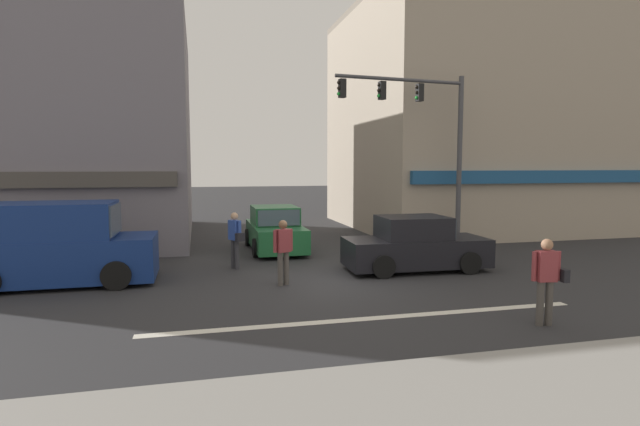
% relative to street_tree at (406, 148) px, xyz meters
% --- Properties ---
extents(ground_plane, '(120.00, 120.00, 0.00)m').
position_rel_street_tree_xyz_m(ground_plane, '(-5.52, -7.62, -3.79)').
color(ground_plane, '#2B2B2D').
extents(lane_marking_stripe, '(9.00, 0.24, 0.01)m').
position_rel_street_tree_xyz_m(lane_marking_stripe, '(-5.52, -11.12, -3.78)').
color(lane_marking_stripe, silver).
rests_on(lane_marking_stripe, ground).
extents(building_left_block, '(12.96, 10.90, 8.80)m').
position_rel_street_tree_xyz_m(building_left_block, '(-15.63, 2.15, 0.61)').
color(building_left_block, slate).
rests_on(building_left_block, ground).
extents(building_right_corner, '(12.50, 11.08, 10.64)m').
position_rel_street_tree_xyz_m(building_right_corner, '(4.74, 2.24, 1.53)').
color(building_right_corner, tan).
rests_on(building_right_corner, ground).
extents(street_tree, '(2.86, 2.86, 5.25)m').
position_rel_street_tree_xyz_m(street_tree, '(0.00, 0.00, 0.00)').
color(street_tree, '#4C3823').
rests_on(street_tree, ground).
extents(utility_pole_near_left, '(1.40, 0.22, 8.74)m').
position_rel_street_tree_xyz_m(utility_pole_near_left, '(-13.17, -1.83, 0.73)').
color(utility_pole_near_left, brown).
rests_on(utility_pole_near_left, ground).
extents(utility_pole_far_right, '(1.40, 0.22, 7.04)m').
position_rel_street_tree_xyz_m(utility_pole_far_right, '(3.47, 0.41, -0.12)').
color(utility_pole_far_right, brown).
rests_on(utility_pole_far_right, ground).
extents(traffic_light_mast, '(4.87, 0.65, 6.20)m').
position_rel_street_tree_xyz_m(traffic_light_mast, '(-0.94, -4.07, 0.51)').
color(traffic_light_mast, '#47474C').
rests_on(traffic_light_mast, ground).
extents(sedan_crossing_rightbound, '(4.16, 1.99, 1.58)m').
position_rel_street_tree_xyz_m(sedan_crossing_rightbound, '(-2.73, -7.04, -3.08)').
color(sedan_crossing_rightbound, black).
rests_on(sedan_crossing_rightbound, ground).
extents(van_crossing_center, '(4.60, 2.04, 2.11)m').
position_rel_street_tree_xyz_m(van_crossing_center, '(-12.35, -6.53, -2.78)').
color(van_crossing_center, navy).
rests_on(van_crossing_center, ground).
extents(sedan_crossing_leftbound, '(1.88, 4.10, 1.58)m').
position_rel_street_tree_xyz_m(sedan_crossing_leftbound, '(-6.16, -2.65, -3.08)').
color(sedan_crossing_leftbound, '#1E6033').
rests_on(sedan_crossing_leftbound, ground).
extents(pedestrian_foreground_with_bag, '(0.67, 0.36, 1.67)m').
position_rel_street_tree_xyz_m(pedestrian_foreground_with_bag, '(-2.45, -12.31, -2.84)').
color(pedestrian_foreground_with_bag, '#4C4742').
rests_on(pedestrian_foreground_with_bag, ground).
extents(pedestrian_mid_crossing, '(0.47, 0.67, 1.67)m').
position_rel_street_tree_xyz_m(pedestrian_mid_crossing, '(-7.80, -5.60, -2.84)').
color(pedestrian_mid_crossing, '#333338').
rests_on(pedestrian_mid_crossing, ground).
extents(pedestrian_far_side, '(0.53, 0.34, 1.67)m').
position_rel_street_tree_xyz_m(pedestrian_far_side, '(-6.77, -7.94, -2.84)').
color(pedestrian_far_side, '#4C4742').
rests_on(pedestrian_far_side, ground).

